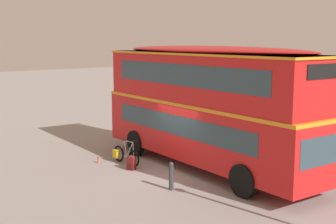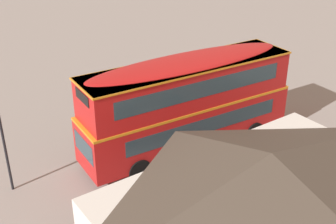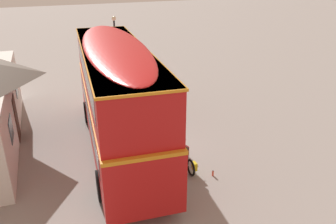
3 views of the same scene
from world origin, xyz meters
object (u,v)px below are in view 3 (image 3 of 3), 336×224
(kerb_bollard, at_px, (169,119))
(street_lamp, at_px, (115,45))
(water_bottle_red_squeeze, at_px, (213,173))
(backpack_on_ground, at_px, (185,151))
(double_decker_bus, at_px, (117,93))
(touring_bicycle, at_px, (186,161))

(kerb_bollard, bearing_deg, street_lamp, 6.76)
(water_bottle_red_squeeze, bearing_deg, kerb_bollard, 0.44)
(backpack_on_ground, distance_m, street_lamp, 10.22)
(double_decker_bus, xyz_separation_m, water_bottle_red_squeeze, (-3.41, -2.81, -2.54))
(touring_bicycle, height_order, kerb_bollard, touring_bicycle)
(touring_bicycle, bearing_deg, backpack_on_ground, -20.31)
(water_bottle_red_squeeze, distance_m, kerb_bollard, 4.56)
(touring_bicycle, relative_size, street_lamp, 0.37)
(double_decker_bus, distance_m, backpack_on_ground, 3.75)
(backpack_on_ground, bearing_deg, touring_bicycle, 159.69)
(double_decker_bus, bearing_deg, street_lamp, -13.37)
(water_bottle_red_squeeze, relative_size, street_lamp, 0.05)
(double_decker_bus, height_order, touring_bicycle, double_decker_bus)
(double_decker_bus, distance_m, kerb_bollard, 3.69)
(touring_bicycle, xyz_separation_m, street_lamp, (10.75, 0.11, 2.50))
(water_bottle_red_squeeze, distance_m, street_lamp, 11.94)
(touring_bicycle, relative_size, backpack_on_ground, 3.02)
(double_decker_bus, distance_m, water_bottle_red_squeeze, 5.09)
(touring_bicycle, height_order, backpack_on_ground, touring_bicycle)
(backpack_on_ground, xyz_separation_m, water_bottle_red_squeeze, (-1.70, -0.44, -0.19))
(backpack_on_ground, relative_size, street_lamp, 0.12)
(touring_bicycle, distance_m, kerb_bollard, 3.78)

